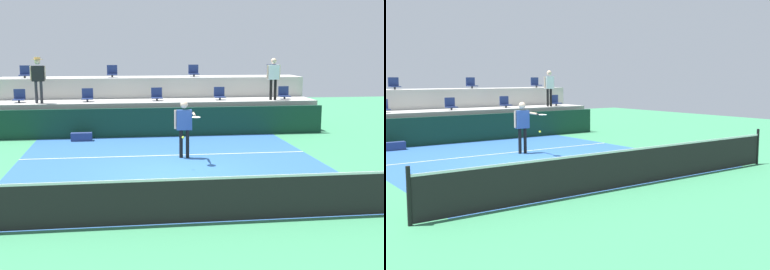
% 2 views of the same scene
% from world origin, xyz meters
% --- Properties ---
extents(ground_plane, '(40.00, 40.00, 0.00)m').
position_xyz_m(ground_plane, '(0.00, 0.00, 0.00)').
color(ground_plane, '#388456').
extents(court_inner_paint, '(9.00, 10.00, 0.01)m').
position_xyz_m(court_inner_paint, '(0.00, 1.00, 0.00)').
color(court_inner_paint, '#285693').
rests_on(court_inner_paint, ground_plane).
extents(court_service_line, '(9.00, 0.06, 0.00)m').
position_xyz_m(court_service_line, '(0.00, 2.40, 0.01)').
color(court_service_line, white).
rests_on(court_service_line, ground_plane).
extents(tennis_net, '(10.48, 0.08, 1.07)m').
position_xyz_m(tennis_net, '(0.00, -4.00, 0.50)').
color(tennis_net, black).
rests_on(tennis_net, ground_plane).
extents(sponsor_backboard, '(13.00, 0.16, 1.10)m').
position_xyz_m(sponsor_backboard, '(0.00, 6.00, 0.55)').
color(sponsor_backboard, '#0F3323').
rests_on(sponsor_backboard, ground_plane).
extents(seating_tier_lower, '(13.00, 1.80, 1.25)m').
position_xyz_m(seating_tier_lower, '(0.00, 7.30, 0.62)').
color(seating_tier_lower, '#ADAAA3').
rests_on(seating_tier_lower, ground_plane).
extents(seating_tier_upper, '(13.00, 1.80, 2.10)m').
position_xyz_m(seating_tier_upper, '(0.00, 9.10, 1.05)').
color(seating_tier_upper, '#ADAAA3').
rests_on(seating_tier_upper, ground_plane).
extents(stadium_chair_lower_center, '(0.44, 0.40, 0.52)m').
position_xyz_m(stadium_chair_lower_center, '(0.05, 7.23, 1.46)').
color(stadium_chair_lower_center, '#2D2D33').
rests_on(stadium_chair_lower_center, seating_tier_lower).
extents(stadium_chair_lower_right, '(0.44, 0.40, 0.52)m').
position_xyz_m(stadium_chair_lower_right, '(2.62, 7.23, 1.46)').
color(stadium_chair_lower_right, '#2D2D33').
rests_on(stadium_chair_lower_right, seating_tier_lower).
extents(stadium_chair_lower_far_right, '(0.44, 0.40, 0.52)m').
position_xyz_m(stadium_chair_lower_far_right, '(5.35, 7.23, 1.46)').
color(stadium_chair_lower_far_right, '#2D2D33').
rests_on(stadium_chair_lower_far_right, seating_tier_lower).
extents(stadium_chair_upper_left, '(0.44, 0.40, 0.52)m').
position_xyz_m(stadium_chair_upper_left, '(-1.74, 9.03, 2.31)').
color(stadium_chair_upper_left, '#2D2D33').
rests_on(stadium_chair_upper_left, seating_tier_upper).
extents(stadium_chair_upper_right, '(0.44, 0.40, 0.52)m').
position_xyz_m(stadium_chair_upper_right, '(1.80, 9.03, 2.31)').
color(stadium_chair_upper_right, '#2D2D33').
rests_on(stadium_chair_upper_right, seating_tier_upper).
extents(stadium_chair_upper_far_right, '(0.44, 0.40, 0.52)m').
position_xyz_m(stadium_chair_upper_far_right, '(5.34, 9.03, 2.31)').
color(stadium_chair_upper_far_right, '#2D2D33').
rests_on(stadium_chair_upper_far_right, seating_tier_upper).
extents(tennis_player, '(0.68, 1.23, 1.77)m').
position_xyz_m(tennis_player, '(0.53, 1.98, 1.09)').
color(tennis_player, black).
rests_on(tennis_player, ground_plane).
extents(spectator_in_grey, '(0.59, 0.25, 1.69)m').
position_xyz_m(spectator_in_grey, '(4.76, 6.85, 2.27)').
color(spectator_in_grey, black).
rests_on(spectator_in_grey, seating_tier_lower).
extents(tennis_ball, '(0.07, 0.07, 0.07)m').
position_xyz_m(tennis_ball, '(0.31, 0.53, 0.90)').
color(tennis_ball, '#CCE033').
extents(equipment_bag, '(0.76, 0.28, 0.30)m').
position_xyz_m(equipment_bag, '(-2.84, 5.39, 0.15)').
color(equipment_bag, navy).
rests_on(equipment_bag, ground_plane).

